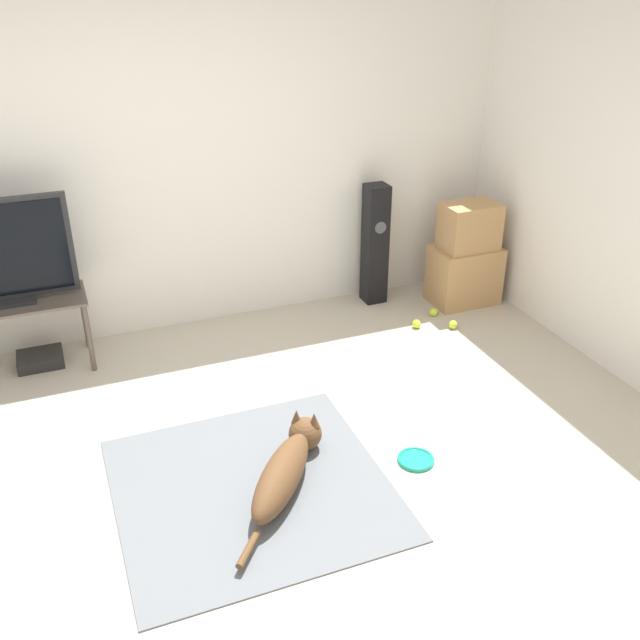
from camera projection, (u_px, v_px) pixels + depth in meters
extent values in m
plane|color=#BCB29E|center=(263.00, 490.00, 3.80)|extent=(12.00, 12.00, 0.00)
cube|color=silver|center=(165.00, 159.00, 4.95)|extent=(8.00, 0.06, 2.55)
cube|color=slate|center=(252.00, 488.00, 3.81)|extent=(1.42, 1.41, 0.01)
ellipsoid|color=brown|center=(281.00, 477.00, 3.71)|extent=(0.59, 0.67, 0.22)
sphere|color=brown|center=(305.00, 434.00, 4.06)|extent=(0.19, 0.19, 0.19)
cone|color=brown|center=(296.00, 416.00, 4.03)|extent=(0.06, 0.06, 0.09)
cone|color=brown|center=(314.00, 420.00, 4.00)|extent=(0.06, 0.06, 0.09)
cylinder|color=brown|center=(248.00, 549.00, 3.34)|extent=(0.17, 0.20, 0.04)
cylinder|color=#199E7A|center=(416.00, 460.00, 4.01)|extent=(0.21, 0.21, 0.02)
torus|color=#199E7A|center=(416.00, 459.00, 4.00)|extent=(0.21, 0.21, 0.02)
cube|color=tan|center=(464.00, 275.00, 5.75)|extent=(0.52, 0.36, 0.47)
cube|color=tan|center=(470.00, 226.00, 5.55)|extent=(0.43, 0.30, 0.37)
cube|color=black|center=(375.00, 245.00, 5.66)|extent=(0.17, 0.17, 0.97)
cylinder|color=#4C4C51|center=(381.00, 228.00, 5.50)|extent=(0.09, 0.00, 0.09)
cube|color=brown|center=(11.00, 304.00, 4.66)|extent=(0.93, 0.42, 0.02)
cylinder|color=brown|center=(89.00, 338.00, 4.78)|extent=(0.04, 0.04, 0.49)
cylinder|color=brown|center=(84.00, 316.00, 5.07)|extent=(0.04, 0.04, 0.49)
cube|color=#232326|center=(11.00, 300.00, 4.65)|extent=(0.31, 0.20, 0.02)
cube|color=#232326|center=(0.00, 250.00, 4.50)|extent=(0.89, 0.04, 0.67)
cube|color=black|center=(0.00, 251.00, 4.48)|extent=(0.82, 0.01, 0.60)
sphere|color=#C6E033|center=(416.00, 324.00, 5.42)|extent=(0.07, 0.07, 0.07)
sphere|color=#C6E033|center=(434.00, 312.00, 5.60)|extent=(0.07, 0.07, 0.07)
sphere|color=#C6E033|center=(453.00, 325.00, 5.41)|extent=(0.07, 0.07, 0.07)
cube|color=black|center=(40.00, 359.00, 4.94)|extent=(0.30, 0.25, 0.08)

